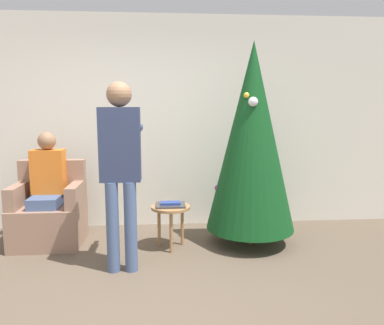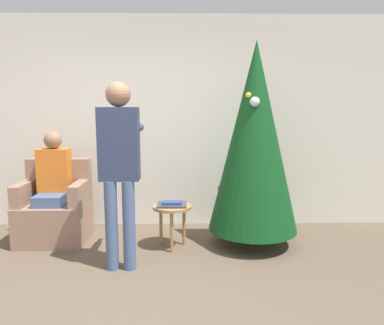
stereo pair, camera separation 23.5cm
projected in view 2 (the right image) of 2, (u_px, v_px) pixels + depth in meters
ground_plane at (123, 314)px, 2.85m from camera, size 14.00×14.00×0.00m
wall_back at (149, 123)px, 4.85m from camera, size 8.00×0.06×2.70m
christmas_tree at (254, 138)px, 4.10m from camera, size 0.99×0.99×2.26m
armchair at (55, 211)px, 4.37m from camera, size 0.75×0.64×0.94m
person_seated at (53, 182)px, 4.30m from camera, size 0.36×0.46×1.28m
person_standing at (119, 159)px, 3.53m from camera, size 0.40×0.57×1.79m
side_stool at (172, 212)px, 4.14m from camera, size 0.43×0.43×0.48m
laptop at (172, 205)px, 4.12m from camera, size 0.32×0.25×0.02m
book at (172, 203)px, 4.12m from camera, size 0.22×0.12×0.02m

